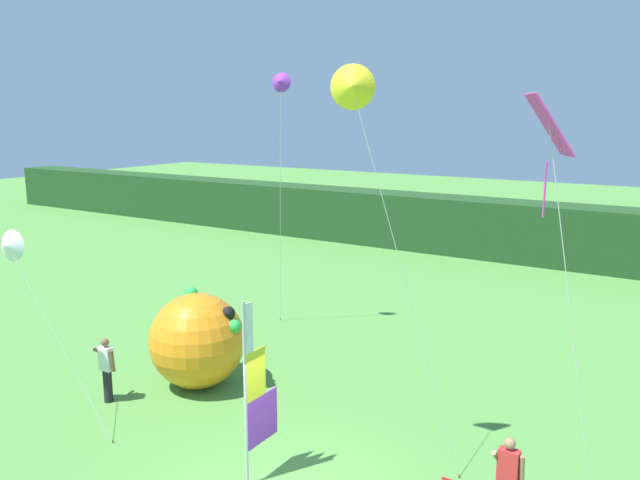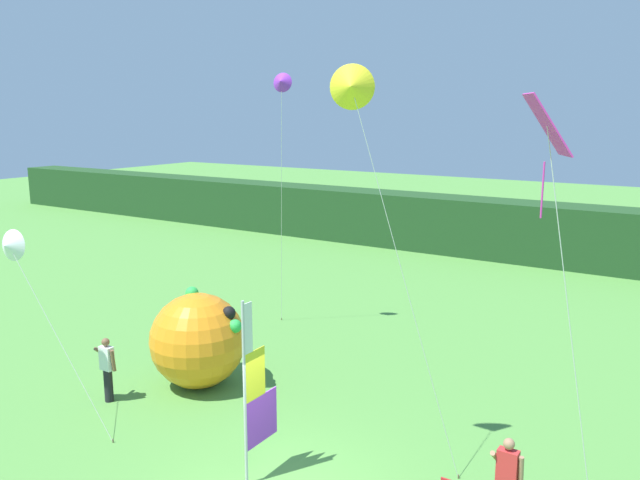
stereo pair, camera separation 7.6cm
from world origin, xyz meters
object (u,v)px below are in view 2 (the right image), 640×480
object	(u,v)px
person_mid_field	(107,368)
kite_yellow_delta_0	(352,88)
kite_magenta_diamond_1	(550,153)
banner_flag	(254,393)
kite_white_delta_3	(9,246)
kite_purple_delta_2	(281,84)
person_near_banner	(507,480)
inflatable_balloon	(198,340)

from	to	relation	value
person_mid_field	kite_yellow_delta_0	xyz separation A→B (m)	(6.75, 0.42, 6.72)
person_mid_field	kite_magenta_diamond_1	size ratio (longest dim) A/B	0.23
banner_flag	person_mid_field	xyz separation A→B (m)	(-5.27, 0.70, -0.90)
kite_white_delta_3	kite_purple_delta_2	bearing A→B (deg)	78.57
person_near_banner	kite_purple_delta_2	world-z (taller)	kite_purple_delta_2
inflatable_balloon	kite_yellow_delta_0	world-z (taller)	kite_yellow_delta_0
person_near_banner	kite_yellow_delta_0	world-z (taller)	kite_yellow_delta_0
person_mid_field	banner_flag	bearing A→B (deg)	-7.62
banner_flag	kite_magenta_diamond_1	world-z (taller)	kite_magenta_diamond_1
person_near_banner	banner_flag	bearing A→B (deg)	-166.58
inflatable_balloon	kite_white_delta_3	bearing A→B (deg)	-120.93
banner_flag	kite_purple_delta_2	bearing A→B (deg)	122.03
person_mid_field	kite_magenta_diamond_1	xyz separation A→B (m)	(10.77, -1.70, 5.80)
banner_flag	kite_yellow_delta_0	xyz separation A→B (m)	(1.48, 1.12, 5.81)
inflatable_balloon	kite_purple_delta_2	xyz separation A→B (m)	(-0.52, 4.60, 6.76)
kite_purple_delta_2	kite_white_delta_3	distance (m)	9.24
person_mid_field	kite_purple_delta_2	xyz separation A→B (m)	(0.73, 6.54, 7.13)
kite_yellow_delta_0	kite_magenta_diamond_1	size ratio (longest dim) A/B	1.09
person_mid_field	person_near_banner	bearing A→B (deg)	2.36
kite_magenta_diamond_1	banner_flag	bearing A→B (deg)	169.76
kite_magenta_diamond_1	kite_purple_delta_2	bearing A→B (deg)	140.60
kite_yellow_delta_0	kite_white_delta_3	distance (m)	8.67
person_near_banner	inflatable_balloon	bearing A→B (deg)	169.97
inflatable_balloon	kite_white_delta_3	size ratio (longest dim) A/B	0.57
person_near_banner	kite_magenta_diamond_1	xyz separation A→B (m)	(0.83, -2.11, 5.79)
inflatable_balloon	kite_purple_delta_2	world-z (taller)	kite_purple_delta_2
kite_yellow_delta_0	kite_purple_delta_2	bearing A→B (deg)	134.50
inflatable_balloon	kite_purple_delta_2	distance (m)	8.19
banner_flag	person_near_banner	size ratio (longest dim) A/B	2.21
kite_yellow_delta_0	kite_purple_delta_2	distance (m)	8.59
person_near_banner	inflatable_balloon	xyz separation A→B (m)	(-8.68, 1.54, 0.36)
person_mid_field	inflatable_balloon	size ratio (longest dim) A/B	0.64
person_near_banner	kite_magenta_diamond_1	distance (m)	6.22
person_near_banner	person_mid_field	xyz separation A→B (m)	(-9.94, -0.41, -0.01)
banner_flag	inflatable_balloon	world-z (taller)	banner_flag
person_near_banner	kite_purple_delta_2	distance (m)	13.15
kite_yellow_delta_0	kite_white_delta_3	world-z (taller)	kite_yellow_delta_0
kite_white_delta_3	inflatable_balloon	bearing A→B (deg)	59.07
person_near_banner	kite_yellow_delta_0	bearing A→B (deg)	179.81
inflatable_balloon	kite_yellow_delta_0	distance (m)	8.53
inflatable_balloon	kite_magenta_diamond_1	distance (m)	11.54
kite_yellow_delta_0	kite_magenta_diamond_1	distance (m)	4.63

